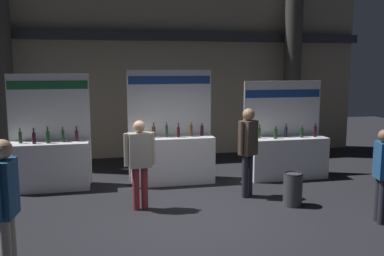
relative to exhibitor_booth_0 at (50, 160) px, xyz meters
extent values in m
plane|color=black|center=(2.61, -2.39, -0.61)|extent=(24.56, 24.56, 0.00)
cube|color=gray|center=(2.61, 2.89, 2.48)|extent=(12.28, 0.25, 6.19)
cube|color=#2D2D33|center=(2.61, 2.59, 2.79)|extent=(12.28, 0.20, 0.24)
cylinder|color=#423D38|center=(-1.30, 2.21, 2.11)|extent=(0.50, 0.50, 5.45)
cylinder|color=#423D38|center=(6.53, 2.21, 2.11)|extent=(0.50, 0.50, 5.45)
cube|color=white|center=(0.00, -0.05, -0.11)|extent=(1.62, 0.60, 1.01)
cube|color=white|center=(0.00, 0.29, 0.60)|extent=(1.70, 0.04, 2.44)
cube|color=#1E6638|center=(0.00, 0.27, 1.58)|extent=(1.65, 0.01, 0.18)
cylinder|color=#19381E|center=(-0.56, -0.01, 0.51)|extent=(0.07, 0.07, 0.23)
cylinder|color=#19381E|center=(-0.56, -0.01, 0.67)|extent=(0.03, 0.03, 0.08)
cylinder|color=gold|center=(-0.56, -0.01, 0.71)|extent=(0.03, 0.03, 0.02)
cylinder|color=black|center=(-0.28, -0.13, 0.51)|extent=(0.07, 0.07, 0.23)
cylinder|color=black|center=(-0.28, -0.13, 0.67)|extent=(0.03, 0.03, 0.08)
cylinder|color=black|center=(-0.28, -0.13, 0.72)|extent=(0.03, 0.03, 0.02)
cylinder|color=#19381E|center=(0.00, -0.12, 0.52)|extent=(0.08, 0.08, 0.25)
cylinder|color=#19381E|center=(0.00, -0.12, 0.69)|extent=(0.03, 0.03, 0.09)
cylinder|color=red|center=(0.00, -0.12, 0.74)|extent=(0.03, 0.03, 0.02)
cylinder|color=#19381E|center=(0.29, -0.04, 0.52)|extent=(0.06, 0.06, 0.24)
cylinder|color=#19381E|center=(0.29, -0.04, 0.67)|extent=(0.03, 0.03, 0.06)
cylinder|color=red|center=(0.29, -0.04, 0.71)|extent=(0.03, 0.03, 0.02)
cylinder|color=black|center=(0.57, -0.02, 0.51)|extent=(0.07, 0.07, 0.24)
cylinder|color=black|center=(0.57, -0.02, 0.67)|extent=(0.03, 0.03, 0.08)
cylinder|color=gold|center=(0.57, -0.02, 0.73)|extent=(0.03, 0.03, 0.02)
cube|color=white|center=(2.62, -0.09, -0.10)|extent=(1.82, 0.60, 1.04)
cube|color=white|center=(2.62, 0.25, 0.64)|extent=(1.91, 0.04, 2.51)
cube|color=navy|center=(2.62, 0.23, 1.67)|extent=(1.86, 0.01, 0.18)
cylinder|color=black|center=(1.94, -0.17, 0.55)|extent=(0.06, 0.06, 0.26)
cylinder|color=black|center=(1.94, -0.17, 0.72)|extent=(0.03, 0.03, 0.07)
cylinder|color=black|center=(1.94, -0.17, 0.77)|extent=(0.03, 0.03, 0.02)
cylinder|color=#472D14|center=(2.21, -0.05, 0.55)|extent=(0.08, 0.08, 0.25)
cylinder|color=#472D14|center=(2.21, -0.05, 0.70)|extent=(0.03, 0.03, 0.07)
cylinder|color=black|center=(2.21, -0.05, 0.75)|extent=(0.03, 0.03, 0.02)
cylinder|color=#19381E|center=(2.50, -0.07, 0.55)|extent=(0.06, 0.06, 0.26)
cylinder|color=#19381E|center=(2.50, -0.07, 0.72)|extent=(0.03, 0.03, 0.07)
cylinder|color=red|center=(2.50, -0.07, 0.76)|extent=(0.03, 0.03, 0.02)
cylinder|color=black|center=(2.75, -0.14, 0.54)|extent=(0.07, 0.07, 0.22)
cylinder|color=black|center=(2.75, -0.14, 0.69)|extent=(0.03, 0.03, 0.08)
cylinder|color=black|center=(2.75, -0.14, 0.74)|extent=(0.03, 0.03, 0.02)
cylinder|color=#472D14|center=(3.05, -0.09, 0.55)|extent=(0.06, 0.06, 0.26)
cylinder|color=#472D14|center=(3.05, -0.09, 0.71)|extent=(0.03, 0.03, 0.07)
cylinder|color=gold|center=(3.05, -0.09, 0.76)|extent=(0.03, 0.03, 0.02)
cylinder|color=black|center=(3.31, -0.03, 0.54)|extent=(0.07, 0.07, 0.23)
cylinder|color=black|center=(3.31, -0.03, 0.68)|extent=(0.03, 0.03, 0.06)
cylinder|color=gold|center=(3.31, -0.03, 0.72)|extent=(0.03, 0.03, 0.02)
cube|color=white|center=(5.31, -0.23, -0.14)|extent=(1.83, 0.60, 0.95)
cube|color=white|center=(5.31, 0.11, 0.51)|extent=(1.92, 0.04, 2.25)
cube|color=navy|center=(5.31, 0.08, 1.34)|extent=(1.87, 0.01, 0.18)
cylinder|color=#19381E|center=(4.64, -0.17, 0.46)|extent=(0.06, 0.06, 0.24)
cylinder|color=#19381E|center=(4.64, -0.17, 0.62)|extent=(0.03, 0.03, 0.08)
cylinder|color=gold|center=(4.64, -0.17, 0.67)|extent=(0.03, 0.03, 0.02)
cylinder|color=#19381E|center=(4.97, -0.32, 0.45)|extent=(0.07, 0.07, 0.23)
cylinder|color=#19381E|center=(4.97, -0.32, 0.60)|extent=(0.03, 0.03, 0.06)
cylinder|color=gold|center=(4.97, -0.32, 0.64)|extent=(0.03, 0.03, 0.02)
cylinder|color=black|center=(5.29, -0.16, 0.46)|extent=(0.07, 0.07, 0.24)
cylinder|color=black|center=(5.29, -0.16, 0.61)|extent=(0.03, 0.03, 0.06)
cylinder|color=black|center=(5.29, -0.16, 0.65)|extent=(0.03, 0.03, 0.02)
cylinder|color=#19381E|center=(5.63, -0.28, 0.45)|extent=(0.07, 0.07, 0.22)
cylinder|color=#19381E|center=(5.63, -0.28, 0.59)|extent=(0.03, 0.03, 0.07)
cylinder|color=gold|center=(5.63, -0.28, 0.64)|extent=(0.03, 0.03, 0.02)
cylinder|color=black|center=(5.97, -0.29, 0.47)|extent=(0.07, 0.07, 0.25)
cylinder|color=black|center=(5.97, -0.29, 0.63)|extent=(0.03, 0.03, 0.08)
cylinder|color=gold|center=(5.97, -0.29, 0.68)|extent=(0.03, 0.03, 0.02)
cylinder|color=#38383D|center=(4.57, -2.09, -0.31)|extent=(0.36, 0.36, 0.61)
torus|color=black|center=(4.57, -2.09, 0.00)|extent=(0.35, 0.35, 0.02)
cylinder|color=#23232D|center=(5.60, -3.27, -0.23)|extent=(0.12, 0.12, 0.76)
cylinder|color=#23232D|center=(5.63, -3.12, -0.23)|extent=(0.12, 0.12, 0.76)
cube|color=navy|center=(5.62, -3.20, 0.45)|extent=(0.27, 0.37, 0.60)
cylinder|color=navy|center=(5.67, -2.99, 0.47)|extent=(0.08, 0.08, 0.57)
cylinder|color=#ADA393|center=(-0.02, -4.14, -0.19)|extent=(0.12, 0.12, 0.86)
cylinder|color=#ADA393|center=(0.00, -3.96, -0.19)|extent=(0.12, 0.12, 0.86)
cube|color=navy|center=(-0.01, -4.05, 0.58)|extent=(0.26, 0.40, 0.68)
sphere|color=tan|center=(-0.01, -4.05, 1.04)|extent=(0.24, 0.24, 0.24)
cylinder|color=navy|center=(0.02, -3.82, 0.60)|extent=(0.08, 0.08, 0.64)
cylinder|color=#23232D|center=(3.98, -1.36, -0.18)|extent=(0.12, 0.12, 0.86)
cylinder|color=#23232D|center=(3.85, -1.44, -0.18)|extent=(0.12, 0.12, 0.86)
cube|color=#47382D|center=(3.92, -1.40, 0.59)|extent=(0.41, 0.39, 0.68)
sphere|color=#8C6647|center=(3.92, -1.40, 1.05)|extent=(0.24, 0.24, 0.24)
cylinder|color=#47382D|center=(4.09, -1.29, 0.60)|extent=(0.08, 0.08, 0.65)
cylinder|color=#47382D|center=(3.74, -1.52, 0.60)|extent=(0.08, 0.08, 0.65)
cylinder|color=maroon|center=(1.84, -1.69, -0.22)|extent=(0.12, 0.12, 0.79)
cylinder|color=maroon|center=(1.68, -1.71, -0.22)|extent=(0.12, 0.12, 0.79)
cube|color=#ADA393|center=(1.76, -1.70, 0.49)|extent=(0.42, 0.28, 0.63)
sphere|color=tan|center=(1.76, -1.70, 0.92)|extent=(0.22, 0.22, 0.22)
cylinder|color=#ADA393|center=(2.00, -1.67, 0.51)|extent=(0.08, 0.08, 0.60)
cylinder|color=#ADA393|center=(1.51, -1.73, 0.51)|extent=(0.08, 0.08, 0.60)
camera|label=1|loc=(1.14, -9.08, 2.00)|focal=38.98mm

